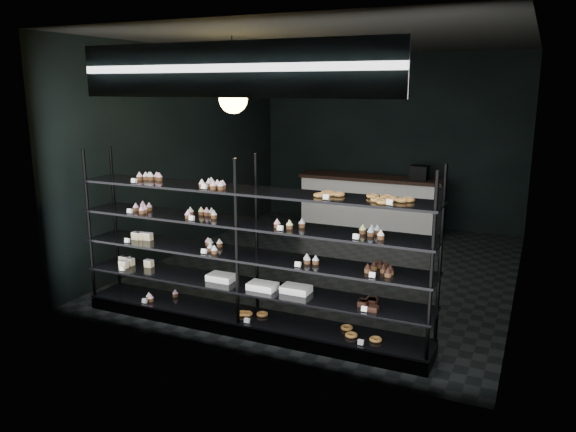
{
  "coord_description": "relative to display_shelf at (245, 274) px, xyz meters",
  "views": [
    {
      "loc": [
        2.67,
        -7.47,
        2.6
      ],
      "look_at": [
        0.13,
        -1.9,
        1.18
      ],
      "focal_mm": 35.0,
      "sensor_mm": 36.0,
      "label": 1
    }
  ],
  "objects": [
    {
      "name": "pendant_lamp",
      "position": [
        -0.64,
        0.93,
        1.82
      ],
      "size": [
        0.34,
        0.34,
        0.9
      ],
      "color": "black",
      "rests_on": "room"
    },
    {
      "name": "signage",
      "position": [
        0.13,
        -0.48,
        2.12
      ],
      "size": [
        3.3,
        0.05,
        0.5
      ],
      "color": "#0E1C46",
      "rests_on": "room"
    },
    {
      "name": "room",
      "position": [
        0.13,
        2.45,
        0.97
      ],
      "size": [
        5.01,
        6.01,
        3.2
      ],
      "color": "black",
      "rests_on": "ground"
    },
    {
      "name": "display_shelf",
      "position": [
        0.0,
        0.0,
        0.0
      ],
      "size": [
        4.0,
        0.5,
        1.91
      ],
      "color": "black",
      "rests_on": "room"
    },
    {
      "name": "service_counter",
      "position": [
        -0.04,
        4.95,
        -0.13
      ],
      "size": [
        2.65,
        0.65,
        1.23
      ],
      "color": "white",
      "rests_on": "room"
    }
  ]
}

